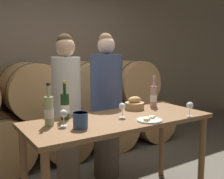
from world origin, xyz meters
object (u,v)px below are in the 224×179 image
Objects in this scene: blue_crock at (80,120)px; wine_glass_left at (122,107)px; person_left at (67,110)px; wine_glass_center at (190,106)px; tasting_table at (120,130)px; cheese_plate at (149,120)px; wine_bottle_white at (49,111)px; person_right at (106,106)px; wine_bottle_red at (65,106)px; bread_basket at (134,104)px; wine_bottle_rose at (154,96)px; wine_glass_far_left at (64,114)px.

blue_crock is 0.49m from wine_glass_left.
person_left is 12.16× the size of wine_glass_center.
person_left is 12.16× the size of wine_glass_left.
cheese_plate is (0.15, -0.23, 0.13)m from tasting_table.
cheese_plate is at bearing -60.58° from wine_glass_left.
wine_glass_left is at bearing -9.90° from wine_bottle_white.
person_left is 0.50m from person_right.
wine_bottle_red is 0.53m from wine_glass_left.
bread_basket is (0.79, 0.00, -0.07)m from wine_bottle_red.
bread_basket is at bearing -34.95° from person_left.
wine_bottle_rose is at bearing -1.39° from bread_basket.
wine_bottle_white reaches higher than wine_glass_center.
blue_crock is at bearing -105.03° from person_left.
wine_glass_center is at bearing -70.23° from person_right.
wine_glass_left is at bearing -2.51° from wine_glass_far_left.
wine_bottle_rose is at bearing 88.33° from wine_glass_center.
bread_basket is 0.92× the size of cheese_plate.
wine_glass_far_left is at bearing -44.72° from wine_bottle_white.
wine_glass_far_left is at bearing 177.49° from wine_glass_left.
tasting_table is at bearing 12.63° from blue_crock.
wine_glass_far_left is at bearing 124.94° from blue_crock.
tasting_table is 1.02× the size of person_right.
wine_bottle_white is 2.77× the size of blue_crock.
wine_bottle_white is at bearing 135.28° from wine_glass_far_left.
person_left is 0.69m from wine_glass_far_left.
wine_bottle_red is at bearing 152.84° from wine_glass_center.
wine_bottle_rose is 0.27m from bread_basket.
bread_basket is at bearing -77.14° from person_right.
cheese_plate is 0.45m from wine_glass_center.
person_left is 0.97m from wine_bottle_rose.
wine_glass_center is (1.23, -0.42, -0.02)m from wine_bottle_white.
wine_glass_far_left is (-0.55, 0.03, 0.22)m from tasting_table.
person_right reaches higher than bread_basket.
person_right is 13.38× the size of blue_crock.
blue_crock is (-0.46, -0.10, 0.19)m from tasting_table.
wine_glass_left is (-0.13, 0.23, 0.09)m from cheese_plate.
person_right is 0.83m from wine_bottle_red.
cheese_plate is 1.61× the size of wine_glass_left.
wine_bottle_red reaches higher than wine_glass_far_left.
person_left is at bearing 74.97° from blue_crock.
tasting_table is 0.44m from bread_basket.
blue_crock is (-0.20, -0.75, 0.08)m from person_left.
wine_glass_left and wine_glass_center have the same top height.
bread_basket is (0.60, -0.42, 0.07)m from person_left.
person_left reaches higher than wine_bottle_rose.
wine_glass_left is at bearing -159.29° from wine_bottle_rose.
tasting_table is 13.67× the size of blue_crock.
tasting_table is at bearing -26.45° from wine_bottle_red.
tasting_table is at bearing 152.30° from wine_glass_center.
wine_glass_left is (0.57, -0.02, 0.00)m from wine_glass_far_left.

